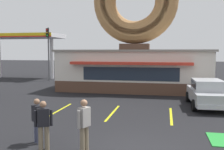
% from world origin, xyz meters
% --- Properties ---
extents(ground_plane, '(160.00, 160.00, 0.00)m').
position_xyz_m(ground_plane, '(0.00, 0.00, 0.00)').
color(ground_plane, black).
extents(donut_shop_building, '(12.30, 6.75, 10.96)m').
position_xyz_m(donut_shop_building, '(-1.67, 13.94, 3.74)').
color(donut_shop_building, brown).
rests_on(donut_shop_building, ground).
extents(car_silver, '(2.11, 4.62, 1.60)m').
position_xyz_m(car_silver, '(3.30, 7.59, 0.87)').
color(car_silver, '#B2B5BA').
rests_on(car_silver, ground).
extents(pedestrian_blue_sweater_man, '(0.37, 0.56, 1.71)m').
position_xyz_m(pedestrian_blue_sweater_man, '(-1.58, -0.46, 0.95)').
color(pedestrian_blue_sweater_man, '#7F7056').
rests_on(pedestrian_blue_sweater_man, ground).
extents(pedestrian_hooded_kid, '(0.50, 0.42, 1.59)m').
position_xyz_m(pedestrian_hooded_kid, '(-3.44, -0.00, 0.87)').
color(pedestrian_hooded_kid, '#474C66').
rests_on(pedestrian_hooded_kid, ground).
extents(pedestrian_leather_jacket_man, '(0.54, 0.38, 1.63)m').
position_xyz_m(pedestrian_leather_jacket_man, '(-2.93, -0.55, 0.90)').
color(pedestrian_leather_jacket_man, '#7F7056').
rests_on(pedestrian_leather_jacket_man, ground).
extents(trash_bin, '(0.57, 0.57, 0.97)m').
position_xyz_m(trash_bin, '(4.93, 11.33, 0.50)').
color(trash_bin, '#232833').
rests_on(trash_bin, ground).
extents(traffic_light_pole, '(0.28, 0.47, 5.80)m').
position_xyz_m(traffic_light_pole, '(-11.66, 18.40, 3.71)').
color(traffic_light_pole, '#595B60').
rests_on(traffic_light_pole, ground).
extents(gas_station_canopy, '(9.00, 4.46, 5.30)m').
position_xyz_m(gas_station_canopy, '(-15.78, 20.58, 4.86)').
color(gas_station_canopy, silver).
rests_on(gas_station_canopy, ground).
extents(parking_stripe_far_left, '(0.12, 3.60, 0.01)m').
position_xyz_m(parking_stripe_far_left, '(-4.76, 5.00, 0.00)').
color(parking_stripe_far_left, yellow).
rests_on(parking_stripe_far_left, ground).
extents(parking_stripe_left, '(0.12, 3.60, 0.01)m').
position_xyz_m(parking_stripe_left, '(-1.76, 5.00, 0.00)').
color(parking_stripe_left, yellow).
rests_on(parking_stripe_left, ground).
extents(parking_stripe_mid_left, '(0.12, 3.60, 0.01)m').
position_xyz_m(parking_stripe_mid_left, '(1.24, 5.00, 0.00)').
color(parking_stripe_mid_left, yellow).
rests_on(parking_stripe_mid_left, ground).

